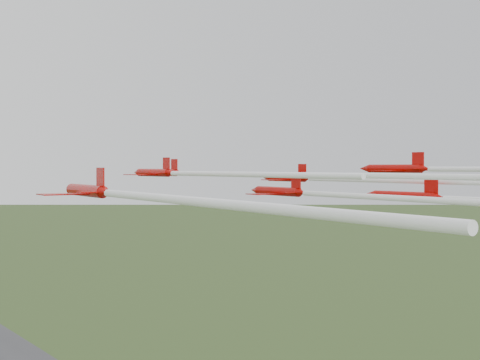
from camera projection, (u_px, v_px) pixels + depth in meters
jet_lead at (240, 174)px, 83.50m from camera, size 8.24×68.31×2.48m
jet_row2_left at (190, 173)px, 77.74m from camera, size 8.00×42.06×2.40m
jet_row2_right at (351, 180)px, 86.16m from camera, size 8.57×55.19×2.56m
jet_row3_left at (132, 195)px, 57.01m from camera, size 9.91×53.85×2.92m
jet_row3_mid at (347, 195)px, 68.19m from camera, size 8.59×51.99×2.54m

